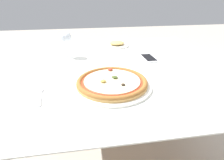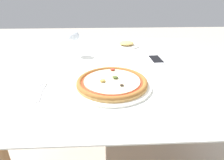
# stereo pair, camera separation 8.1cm
# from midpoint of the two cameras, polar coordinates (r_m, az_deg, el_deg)

# --- Properties ---
(ground_plane) EXTENTS (10.00, 10.00, 0.00)m
(ground_plane) POSITION_cam_midpoint_polar(r_m,az_deg,el_deg) (1.48, 5.15, -22.35)
(ground_plane) COLOR #B2A899
(dining_table) EXTENTS (1.23, 1.17, 0.71)m
(dining_table) POSITION_cam_midpoint_polar(r_m,az_deg,el_deg) (1.09, 6.47, 0.61)
(dining_table) COLOR #997047
(dining_table) RESTS_ON ground_plane
(pizza_plate) EXTENTS (0.35, 0.35, 0.04)m
(pizza_plate) POSITION_cam_midpoint_polar(r_m,az_deg,el_deg) (0.82, 2.84, -0.88)
(pizza_plate) COLOR white
(pizza_plate) RESTS_ON dining_table
(fork) EXTENTS (0.04, 0.17, 0.00)m
(fork) POSITION_cam_midpoint_polar(r_m,az_deg,el_deg) (0.83, -18.24, -3.13)
(fork) COLOR silver
(fork) RESTS_ON dining_table
(wine_glass_far_left) EXTENTS (0.08, 0.08, 0.16)m
(wine_glass_far_left) POSITION_cam_midpoint_polar(r_m,az_deg,el_deg) (1.20, -9.72, 12.57)
(wine_glass_far_left) COLOR silver
(wine_glass_far_left) RESTS_ON dining_table
(cell_phone) EXTENTS (0.08, 0.15, 0.01)m
(cell_phone) POSITION_cam_midpoint_polar(r_m,az_deg,el_deg) (1.17, 15.18, 5.99)
(cell_phone) COLOR white
(cell_phone) RESTS_ON dining_table
(side_plate) EXTENTS (0.19, 0.19, 0.04)m
(side_plate) POSITION_cam_midpoint_polar(r_m,az_deg,el_deg) (1.43, 6.08, 10.74)
(side_plate) COLOR white
(side_plate) RESTS_ON dining_table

